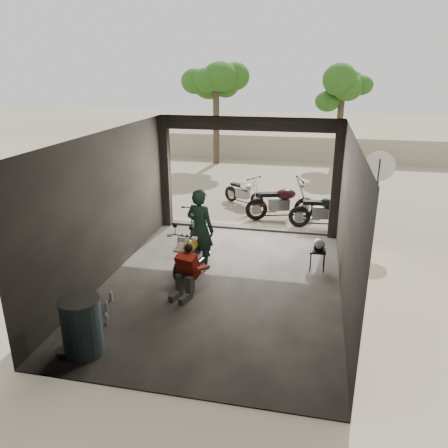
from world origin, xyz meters
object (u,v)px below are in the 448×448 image
at_px(main_bike, 193,250).
at_px(outside_bike_a, 244,190).
at_px(outside_bike_c, 325,208).
at_px(mechanic, 185,273).
at_px(helmet, 319,244).
at_px(outside_bike_b, 281,200).
at_px(sign_post, 378,181).
at_px(left_bike, 198,220).
at_px(oil_drum, 82,327).
at_px(rider, 200,229).
at_px(stool, 318,253).

bearing_deg(main_bike, outside_bike_a, 97.96).
relative_size(outside_bike_a, outside_bike_c, 0.86).
relative_size(mechanic, helmet, 3.80).
distance_m(outside_bike_b, helmet, 3.56).
bearing_deg(outside_bike_b, mechanic, 147.37).
bearing_deg(sign_post, left_bike, -147.28).
bearing_deg(oil_drum, left_bike, 85.35).
xyz_separation_m(outside_bike_b, outside_bike_c, (1.31, -0.49, -0.04)).
relative_size(left_bike, outside_bike_c, 0.85).
xyz_separation_m(outside_bike_a, helmet, (2.53, -4.63, 0.11)).
height_order(main_bike, rider, rider).
xyz_separation_m(mechanic, oil_drum, (-1.07, -2.13, -0.04)).
relative_size(rider, stool, 3.80).
bearing_deg(main_bike, helmet, 24.62).
height_order(main_bike, stool, main_bike).
bearing_deg(oil_drum, outside_bike_b, 71.23).
distance_m(mechanic, helmet, 3.24).
relative_size(left_bike, mechanic, 1.42).
distance_m(rider, oil_drum, 3.76).
relative_size(stool, helmet, 1.77).
xyz_separation_m(helmet, sign_post, (1.43, 2.37, 0.99)).
height_order(left_bike, outside_bike_b, outside_bike_b).
xyz_separation_m(mechanic, helmet, (2.61, 1.92, 0.09)).
height_order(left_bike, oil_drum, left_bike).
height_order(stool, oil_drum, oil_drum).
relative_size(outside_bike_b, rider, 1.00).
bearing_deg(helmet, mechanic, -161.65).
bearing_deg(mechanic, outside_bike_b, 90.88).
bearing_deg(main_bike, rider, 73.80).
xyz_separation_m(outside_bike_b, oil_drum, (-2.52, -7.42, -0.15)).
bearing_deg(stool, sign_post, 59.25).
xyz_separation_m(rider, stool, (2.66, 0.40, -0.52)).
distance_m(outside_bike_a, oil_drum, 8.76).
height_order(outside_bike_a, oil_drum, outside_bike_a).
bearing_deg(outside_bike_c, oil_drum, 145.82).
relative_size(left_bike, rider, 0.80).
distance_m(outside_bike_a, rider, 5.11).
bearing_deg(main_bike, stool, 23.71).
bearing_deg(stool, outside_bike_a, 118.24).
xyz_separation_m(main_bike, sign_post, (4.22, 3.06, 1.09)).
height_order(left_bike, outside_bike_c, outside_bike_c).
xyz_separation_m(mechanic, stool, (2.60, 1.87, -0.11)).
bearing_deg(outside_bike_c, sign_post, -116.73).
distance_m(outside_bike_b, rider, 4.12).
bearing_deg(outside_bike_b, oil_drum, 143.92).
xyz_separation_m(main_bike, oil_drum, (-0.89, -3.37, -0.03)).
bearing_deg(outside_bike_a, stool, -118.38).
xyz_separation_m(left_bike, outside_bike_a, (0.72, 3.28, 0.00)).
xyz_separation_m(rider, oil_drum, (-1.01, -3.60, -0.46)).
relative_size(outside_bike_c, mechanic, 1.67).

